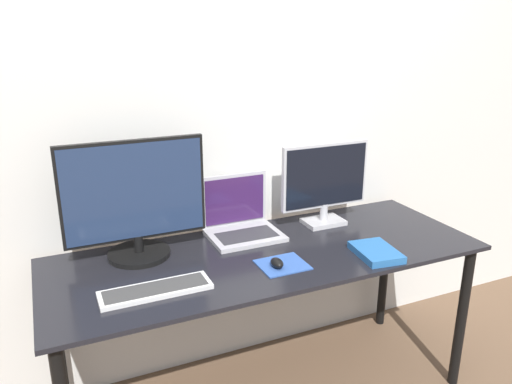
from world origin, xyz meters
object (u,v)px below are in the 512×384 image
at_px(monitor_left, 135,201).
at_px(keyboard, 156,290).
at_px(book, 376,252).
at_px(laptop, 241,220).
at_px(mouse, 277,263).
at_px(monitor_right, 325,181).

height_order(monitor_left, keyboard, monitor_left).
bearing_deg(book, laptop, 133.42).
height_order(mouse, book, mouse).
xyz_separation_m(monitor_left, laptop, (0.46, 0.05, -0.17)).
xyz_separation_m(monitor_right, laptop, (-0.40, 0.05, -0.14)).
distance_m(keyboard, book, 0.88).
height_order(monitor_left, laptop, monitor_left).
distance_m(monitor_left, laptop, 0.49).
xyz_separation_m(laptop, keyboard, (-0.47, -0.37, -0.05)).
height_order(keyboard, book, book).
distance_m(monitor_left, monitor_right, 0.86).
relative_size(keyboard, mouse, 5.53).
bearing_deg(monitor_left, mouse, -35.33).
bearing_deg(monitor_left, keyboard, -91.26).
relative_size(monitor_left, book, 2.47).
xyz_separation_m(monitor_left, keyboard, (-0.01, -0.32, -0.22)).
bearing_deg(book, monitor_right, 91.86).
bearing_deg(book, keyboard, 175.52).
bearing_deg(mouse, laptop, 89.41).
distance_m(laptop, keyboard, 0.60).
xyz_separation_m(monitor_left, mouse, (0.46, -0.32, -0.21)).
distance_m(keyboard, mouse, 0.47).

